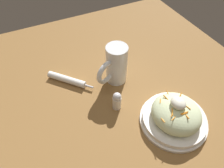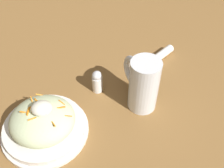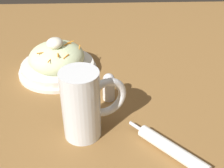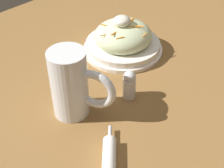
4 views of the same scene
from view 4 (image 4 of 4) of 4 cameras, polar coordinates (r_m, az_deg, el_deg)
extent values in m
plane|color=olive|center=(0.77, 10.73, -3.74)|extent=(1.43, 1.43, 0.00)
cylinder|color=white|center=(0.94, 1.91, 6.26)|extent=(0.23, 0.23, 0.01)
cylinder|color=white|center=(0.93, 1.93, 7.02)|extent=(0.21, 0.21, 0.02)
ellipsoid|color=beige|center=(0.91, 1.97, 8.65)|extent=(0.17, 0.16, 0.08)
cylinder|color=orange|center=(0.92, 1.53, 11.52)|extent=(0.02, 0.01, 0.00)
cylinder|color=orange|center=(0.89, 4.86, 10.28)|extent=(0.01, 0.03, 0.01)
cylinder|color=orange|center=(0.91, 3.31, 11.31)|extent=(0.01, 0.02, 0.00)
cylinder|color=orange|center=(0.87, 5.73, 8.58)|extent=(0.03, 0.01, 0.01)
cylinder|color=orange|center=(0.86, 0.50, 9.07)|extent=(0.03, 0.01, 0.01)
cylinder|color=orange|center=(0.89, -1.09, 10.37)|extent=(0.02, 0.03, 0.01)
cylinder|color=orange|center=(0.85, 1.44, 8.23)|extent=(0.02, 0.02, 0.01)
cylinder|color=orange|center=(0.88, 3.84, 10.16)|extent=(0.02, 0.02, 0.00)
cylinder|color=orange|center=(0.86, -1.27, 8.76)|extent=(0.03, 0.01, 0.01)
cylinder|color=orange|center=(0.88, 4.23, 10.11)|extent=(0.02, 0.02, 0.00)
cylinder|color=orange|center=(0.92, 3.66, 11.44)|extent=(0.02, 0.01, 0.01)
cylinder|color=orange|center=(0.91, 3.17, 11.30)|extent=(0.01, 0.03, 0.00)
cylinder|color=orange|center=(0.89, 1.23, 10.73)|extent=(0.03, 0.01, 0.00)
ellipsoid|color=white|center=(0.88, 1.74, 11.16)|extent=(0.05, 0.05, 0.03)
cylinder|color=white|center=(0.69, -7.63, 0.05)|extent=(0.08, 0.08, 0.16)
cylinder|color=#B76B14|center=(0.72, -7.37, -2.33)|extent=(0.07, 0.07, 0.08)
cylinder|color=white|center=(0.69, -7.70, 0.70)|extent=(0.07, 0.07, 0.01)
torus|color=white|center=(0.67, -3.14, -0.99)|extent=(0.06, 0.10, 0.10)
cylinder|color=silver|center=(0.68, -0.36, -8.71)|extent=(0.03, 0.03, 0.01)
cylinder|color=white|center=(0.76, 3.09, -0.70)|extent=(0.03, 0.03, 0.05)
sphere|color=silver|center=(0.74, 3.18, 1.31)|extent=(0.03, 0.03, 0.03)
camera|label=1|loc=(0.85, 42.44, 38.29)|focal=32.73mm
camera|label=2|loc=(1.03, -28.78, 40.48)|focal=42.55mm
camera|label=3|loc=(0.43, -69.89, 6.95)|focal=47.31mm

